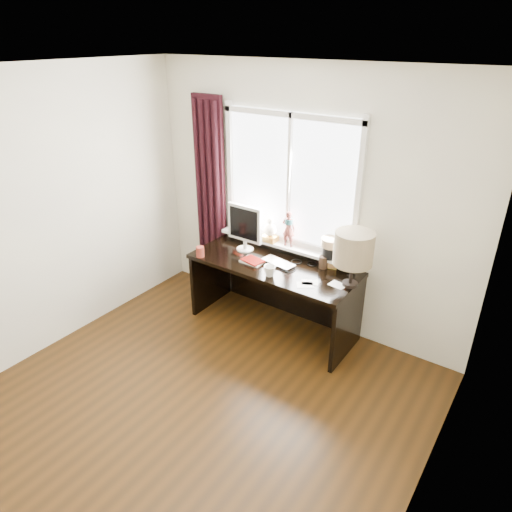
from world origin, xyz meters
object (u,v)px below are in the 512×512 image
Objects in this scene: red_cup at (200,252)px; monitor at (245,225)px; desk at (279,281)px; table_lamp at (354,249)px; laptop at (279,263)px; mug at (270,271)px.

monitor reaches higher than red_cup.
table_lamp reaches higher than desk.
table_lamp is at bearing 12.47° from red_cup.
red_cup is 0.21× the size of table_lamp.
red_cup is (-0.74, -0.31, 0.04)m from laptop.
desk is (-0.11, 0.33, -0.30)m from mug.
desk is 1.01m from table_lamp.
laptop is at bearing -178.70° from table_lamp.
desk is 0.67m from monitor.
monitor is at bearing -179.60° from laptop.
laptop is at bearing 22.86° from red_cup.
laptop is 0.54m from monitor.
table_lamp reaches higher than laptop.
table_lamp is at bearing 11.29° from laptop.
mug is 0.66m from monitor.
red_cup is 1.56m from table_lamp.
table_lamp reaches higher than red_cup.
monitor is at bearing 54.91° from red_cup.
mug is at bearing -159.00° from table_lamp.
mug is 1.02× the size of red_cup.
laptop is 0.26m from mug.
monitor is (-0.53, 0.33, 0.22)m from mug.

